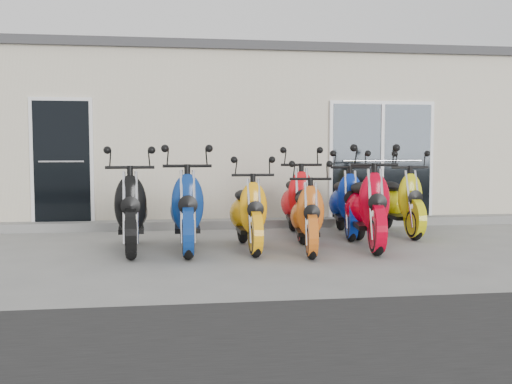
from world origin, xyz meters
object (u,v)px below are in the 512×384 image
scooter_front_orange_a (248,203)px  scooter_back_red (298,192)px  scooter_front_red (367,196)px  scooter_front_orange_b (307,206)px  scooter_back_yellow (399,192)px  scooter_front_blue (187,198)px  scooter_front_black (131,199)px  scooter_back_blue (346,193)px

scooter_front_orange_a → scooter_back_red: size_ratio=0.91×
scooter_front_red → scooter_front_orange_a: bearing=-173.9°
scooter_front_orange_a → scooter_front_orange_b: size_ratio=1.04×
scooter_back_yellow → scooter_front_blue: bearing=-163.8°
scooter_front_orange_a → scooter_back_yellow: (2.65, 1.08, 0.04)m
scooter_front_black → scooter_front_red: 3.34m
scooter_front_black → scooter_front_blue: scooter_front_blue is taller
scooter_back_red → scooter_back_blue: (0.81, 0.04, -0.03)m
scooter_front_red → scooter_back_yellow: bearing=58.0°
scooter_front_blue → scooter_front_black: bearing=175.6°
scooter_front_orange_b → scooter_back_blue: 1.65m
scooter_front_orange_a → scooter_front_red: scooter_front_red is taller
scooter_front_orange_b → scooter_front_orange_a: bearing=168.4°
scooter_front_blue → scooter_front_orange_b: (1.64, -0.30, -0.10)m
scooter_front_orange_a → scooter_front_orange_b: scooter_front_orange_a is taller
scooter_back_red → scooter_back_blue: scooter_back_red is taller
scooter_front_orange_a → scooter_front_red: bearing=-3.1°
scooter_back_red → scooter_back_blue: size_ratio=1.04×
scooter_front_black → scooter_front_red: (3.34, -0.14, 0.02)m
scooter_front_blue → scooter_back_red: (1.78, 1.01, -0.01)m
scooter_back_blue → scooter_back_red: bearing=-168.5°
scooter_front_orange_b → scooter_back_red: size_ratio=0.87×
scooter_front_black → scooter_front_red: bearing=-6.5°
scooter_front_black → scooter_front_orange_a: scooter_front_black is taller
scooter_back_blue → scooter_back_yellow: scooter_back_blue is taller
scooter_back_red → scooter_back_yellow: 1.72m
scooter_front_orange_a → scooter_front_red: (1.72, -0.04, 0.08)m
scooter_front_orange_a → scooter_back_red: scooter_back_red is taller
scooter_front_orange_a → scooter_back_yellow: 2.86m
scooter_front_orange_b → scooter_back_yellow: (1.86, 1.35, 0.06)m
scooter_front_blue → scooter_back_blue: 2.80m
scooter_front_orange_b → scooter_back_red: scooter_back_red is taller
scooter_front_orange_a → scooter_back_blue: bearing=30.2°
scooter_front_black → scooter_front_orange_b: scooter_front_black is taller
scooter_front_orange_b → scooter_back_yellow: scooter_back_yellow is taller
scooter_front_black → scooter_back_blue: size_ratio=1.04×
scooter_front_red → scooter_back_blue: size_ratio=1.06×
scooter_front_black → scooter_front_orange_b: bearing=-12.7°
scooter_front_red → scooter_back_yellow: size_ratio=1.06×
scooter_front_orange_b → scooter_back_red: bearing=90.8°
scooter_front_blue → scooter_front_orange_a: 0.86m
scooter_front_red → scooter_back_blue: (0.02, 1.13, -0.04)m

